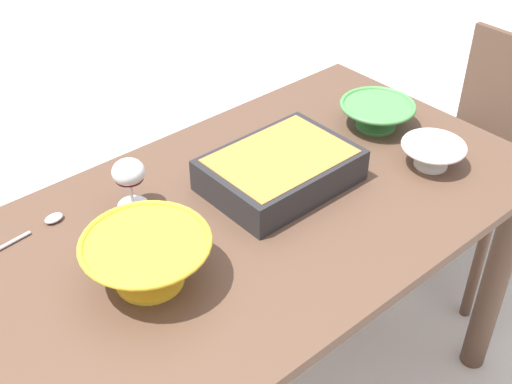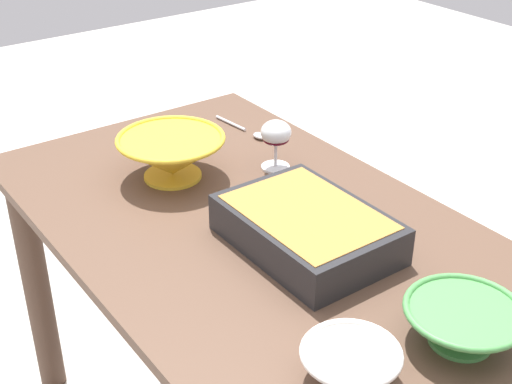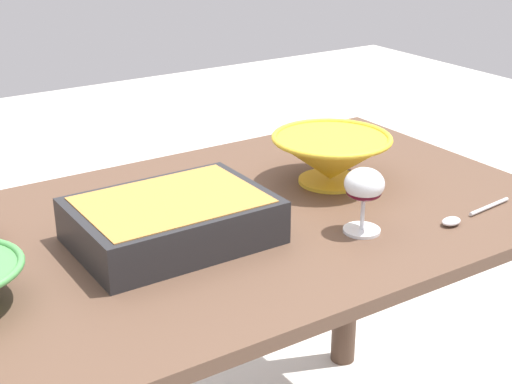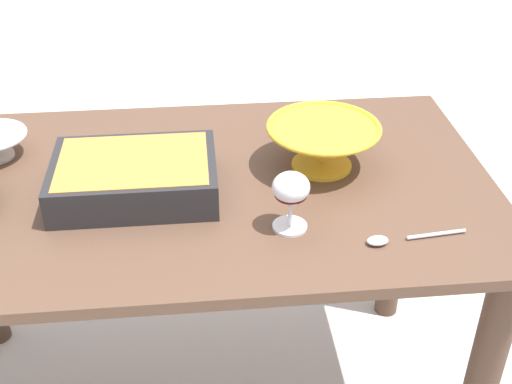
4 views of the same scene
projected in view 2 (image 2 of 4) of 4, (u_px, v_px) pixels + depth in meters
name	position (u px, v px, depth m)	size (l,w,h in m)	color
dining_table	(264.00, 283.00, 1.61)	(1.40, 0.79, 0.75)	brown
wine_glass	(276.00, 136.00, 1.75)	(0.08, 0.08, 0.13)	white
casserole_dish	(307.00, 227.00, 1.46)	(0.35, 0.25, 0.08)	#262628
mixing_bowl	(463.00, 323.00, 1.20)	(0.21, 0.21, 0.07)	#4C994C
small_bowl	(350.00, 363.00, 1.12)	(0.16, 0.16, 0.06)	white
serving_bowl	(172.00, 155.00, 1.72)	(0.26, 0.26, 0.11)	yellow
serving_spoon	(251.00, 132.00, 1.97)	(0.21, 0.04, 0.01)	silver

